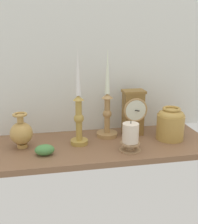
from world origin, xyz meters
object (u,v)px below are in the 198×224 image
at_px(mantel_clock, 133,112).
at_px(brass_vase_jar, 171,123).
at_px(pillar_candle_front, 130,137).
at_px(brass_vase_bulbous, 21,132).
at_px(candlestick_tall_center, 107,111).
at_px(candlestick_tall_left, 79,114).

bearing_deg(mantel_clock, brass_vase_jar, -30.99).
height_order(mantel_clock, pillar_candle_front, mantel_clock).
distance_m(brass_vase_bulbous, brass_vase_jar, 0.64).
bearing_deg(candlestick_tall_center, brass_vase_jar, -17.45).
bearing_deg(brass_vase_bulbous, pillar_candle_front, -14.63).
bearing_deg(candlestick_tall_center, mantel_clock, 1.41).
xyz_separation_m(mantel_clock, brass_vase_bulbous, (-0.49, -0.06, -0.04)).
height_order(brass_vase_jar, pillar_candle_front, brass_vase_jar).
distance_m(candlestick_tall_left, brass_vase_bulbous, 0.24).
height_order(brass_vase_bulbous, brass_vase_jar, brass_vase_bulbous).
bearing_deg(brass_vase_jar, mantel_clock, 149.01).
bearing_deg(brass_vase_bulbous, candlestick_tall_center, 8.98).
bearing_deg(brass_vase_jar, brass_vase_bulbous, 177.73).
bearing_deg(mantel_clock, brass_vase_bulbous, -172.88).
relative_size(brass_vase_bulbous, brass_vase_jar, 1.02).
bearing_deg(pillar_candle_front, brass_vase_jar, 22.54).
distance_m(mantel_clock, brass_vase_jar, 0.17).
xyz_separation_m(candlestick_tall_center, brass_vase_jar, (0.27, -0.08, -0.04)).
height_order(brass_vase_bulbous, pillar_candle_front, brass_vase_bulbous).
bearing_deg(pillar_candle_front, brass_vase_bulbous, 165.37).
relative_size(mantel_clock, pillar_candle_front, 1.64).
bearing_deg(candlestick_tall_left, mantel_clock, 14.95).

